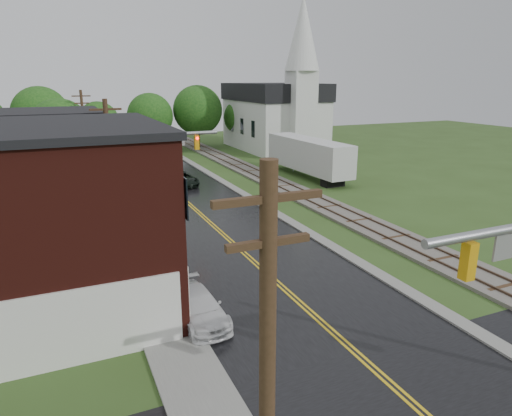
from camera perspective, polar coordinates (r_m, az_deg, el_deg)
main_road at (r=38.58m, az=-8.43°, el=0.54°), size 10.00×90.00×0.02m
curb_right at (r=44.79m, az=-3.49°, el=2.84°), size 0.80×70.00×0.12m
sidewalk_left at (r=32.76m, az=-16.54°, el=-2.76°), size 2.40×50.00×0.12m
yellow_house at (r=32.74m, az=-25.56°, el=2.13°), size 8.00×7.00×6.40m
darkred_building at (r=41.73m, az=-23.82°, el=3.62°), size 7.00×6.00×4.40m
church at (r=66.78m, az=2.73°, el=12.24°), size 10.40×18.40×20.00m
railroad at (r=46.52m, az=1.84°, el=3.49°), size 3.20×80.00×0.30m
traffic_signal_far at (r=33.93m, az=-13.07°, el=6.78°), size 7.34×0.43×7.20m
utility_pole_a at (r=8.54m, az=1.39°, el=-23.45°), size 1.80×0.28×9.00m
utility_pole_b at (r=28.62m, az=-17.66°, el=4.28°), size 1.80×0.28×9.00m
utility_pole_c at (r=50.33m, az=-20.61°, el=8.77°), size 1.80×0.28×9.00m
tree_left_c at (r=46.40m, az=-28.98°, el=7.01°), size 6.00×6.00×7.65m
tree_left_e at (r=52.14m, az=-23.02°, el=8.84°), size 6.40×6.40×8.16m
suv_dark at (r=45.02m, az=-9.28°, el=3.60°), size 2.81×5.04×1.33m
pickup_white at (r=20.23m, az=-7.26°, el=-12.18°), size 2.00×4.52×1.29m
semi_trailer at (r=48.50m, az=6.61°, el=6.63°), size 3.20×12.92×4.01m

